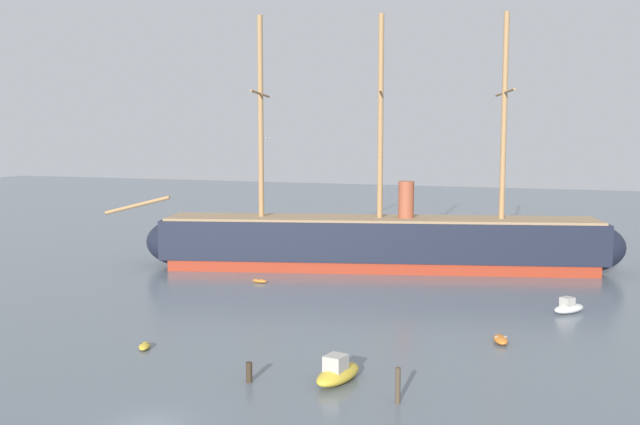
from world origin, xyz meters
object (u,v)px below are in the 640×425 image
(motorboat_foreground_right, at_px, (338,372))
(seagull_in_flight, at_px, (268,138))
(dinghy_foreground_left, at_px, (145,346))
(dinghy_distant_centre, at_px, (445,253))
(tall_ship, at_px, (379,242))
(dinghy_alongside_bow, at_px, (260,281))
(mooring_piling_left_pair, at_px, (249,372))
(mooring_piling_nearest, at_px, (398,385))
(motorboat_alongside_stern, at_px, (569,307))
(dinghy_far_left, at_px, (209,249))
(dinghy_mid_right, at_px, (501,339))

(motorboat_foreground_right, bearing_deg, seagull_in_flight, 124.56)
(dinghy_foreground_left, bearing_deg, dinghy_distant_centre, 76.51)
(tall_ship, relative_size, dinghy_alongside_bow, 33.46)
(dinghy_alongside_bow, distance_m, mooring_piling_left_pair, 32.54)
(mooring_piling_left_pair, bearing_deg, seagull_in_flight, 112.68)
(dinghy_alongside_bow, distance_m, mooring_piling_nearest, 38.00)
(motorboat_alongside_stern, xyz_separation_m, mooring_piling_left_pair, (-19.01, -27.45, 0.14))
(dinghy_foreground_left, relative_size, dinghy_distant_centre, 1.02)
(dinghy_foreground_left, relative_size, motorboat_alongside_stern, 0.55)
(motorboat_foreground_right, relative_size, dinghy_far_left, 1.72)
(mooring_piling_nearest, bearing_deg, mooring_piling_left_pair, 179.81)
(motorboat_foreground_right, bearing_deg, tall_ship, 102.80)
(dinghy_distant_centre, distance_m, seagull_in_flight, 36.63)
(mooring_piling_nearest, bearing_deg, dinghy_alongside_bow, 128.92)
(seagull_in_flight, bearing_deg, dinghy_mid_right, -22.25)
(mooring_piling_nearest, relative_size, mooring_piling_left_pair, 1.65)
(dinghy_alongside_bow, height_order, mooring_piling_left_pair, mooring_piling_left_pair)
(tall_ship, bearing_deg, dinghy_distant_centre, 68.58)
(dinghy_far_left, bearing_deg, tall_ship, -8.87)
(motorboat_alongside_stern, bearing_deg, dinghy_mid_right, -110.78)
(dinghy_foreground_left, relative_size, mooring_piling_left_pair, 1.55)
(dinghy_mid_right, xyz_separation_m, dinghy_far_left, (-44.52, 31.33, 0.02))
(dinghy_alongside_bow, bearing_deg, dinghy_foreground_left, -83.82)
(tall_ship, relative_size, motorboat_foreground_right, 12.88)
(motorboat_alongside_stern, bearing_deg, seagull_in_flight, -176.44)
(dinghy_distant_centre, relative_size, mooring_piling_left_pair, 1.52)
(dinghy_alongside_bow, bearing_deg, dinghy_far_left, 133.79)
(tall_ship, xyz_separation_m, dinghy_mid_right, (18.09, -27.21, -3.07))
(seagull_in_flight, bearing_deg, dinghy_foreground_left, -90.51)
(dinghy_foreground_left, distance_m, dinghy_mid_right, 27.82)
(dinghy_mid_right, bearing_deg, dinghy_distant_centre, 107.29)
(mooring_piling_nearest, height_order, mooring_piling_left_pair, mooring_piling_nearest)
(dinghy_alongside_bow, distance_m, seagull_in_flight, 16.61)
(dinghy_distant_centre, bearing_deg, dinghy_foreground_left, -103.49)
(tall_ship, relative_size, dinghy_distant_centre, 30.59)
(mooring_piling_nearest, height_order, seagull_in_flight, seagull_in_flight)
(dinghy_alongside_bow, xyz_separation_m, motorboat_alongside_stern, (32.69, -2.07, 0.32))
(dinghy_alongside_bow, relative_size, motorboat_alongside_stern, 0.49)
(motorboat_alongside_stern, bearing_deg, motorboat_foreground_right, -118.01)
(motorboat_foreground_right, xyz_separation_m, dinghy_far_left, (-35.62, 44.59, -0.37))
(motorboat_foreground_right, bearing_deg, dinghy_distant_centre, 94.04)
(dinghy_mid_right, height_order, dinghy_alongside_bow, dinghy_mid_right)
(motorboat_foreground_right, bearing_deg, dinghy_alongside_bow, 124.96)
(motorboat_foreground_right, height_order, dinghy_mid_right, motorboat_foreground_right)
(dinghy_distant_centre, bearing_deg, dinghy_alongside_bow, -119.92)
(motorboat_foreground_right, distance_m, motorboat_alongside_stern, 28.75)
(mooring_piling_nearest, bearing_deg, motorboat_foreground_right, 155.77)
(tall_ship, xyz_separation_m, dinghy_foreground_left, (-7.21, -38.76, -3.13))
(dinghy_mid_right, distance_m, mooring_piling_left_pair, 21.04)
(tall_ship, height_order, dinghy_far_left, tall_ship)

